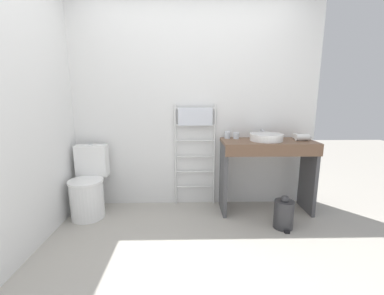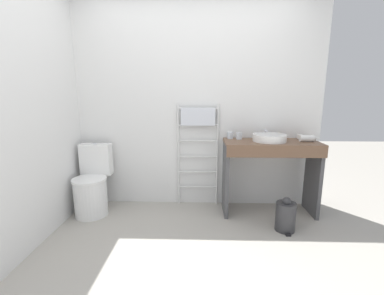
# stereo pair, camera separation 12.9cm
# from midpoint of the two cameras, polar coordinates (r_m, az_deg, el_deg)

# --- Properties ---
(ground_plane) EXTENTS (12.00, 12.00, 0.00)m
(ground_plane) POSITION_cam_midpoint_polar(r_m,az_deg,el_deg) (2.25, 1.34, -26.39)
(ground_plane) COLOR #A8A399
(wall_back) EXTENTS (3.09, 0.12, 2.60)m
(wall_back) POSITION_cam_midpoint_polar(r_m,az_deg,el_deg) (3.21, 1.64, 10.11)
(wall_back) COLOR white
(wall_back) RESTS_ON ground_plane
(wall_side) EXTENTS (0.12, 2.05, 2.60)m
(wall_side) POSITION_cam_midpoint_polar(r_m,az_deg,el_deg) (2.88, -29.86, 8.42)
(wall_side) COLOR white
(wall_side) RESTS_ON ground_plane
(toilet) EXTENTS (0.38, 0.51, 0.81)m
(toilet) POSITION_cam_midpoint_polar(r_m,az_deg,el_deg) (3.24, -20.24, -8.20)
(toilet) COLOR white
(toilet) RESTS_ON ground_plane
(towel_radiator) EXTENTS (0.51, 0.06, 1.27)m
(towel_radiator) POSITION_cam_midpoint_polar(r_m,az_deg,el_deg) (3.13, 2.52, 3.18)
(towel_radiator) COLOR silver
(towel_radiator) RESTS_ON ground_plane
(vanity_counter) EXTENTS (1.06, 0.48, 0.87)m
(vanity_counter) POSITION_cam_midpoint_polar(r_m,az_deg,el_deg) (3.12, 18.13, -3.58)
(vanity_counter) COLOR brown
(vanity_counter) RESTS_ON ground_plane
(sink_basin) EXTENTS (0.37, 0.37, 0.08)m
(sink_basin) POSITION_cam_midpoint_polar(r_m,az_deg,el_deg) (3.05, 18.00, 2.10)
(sink_basin) COLOR white
(sink_basin) RESTS_ON vanity_counter
(faucet) EXTENTS (0.02, 0.10, 0.11)m
(faucet) POSITION_cam_midpoint_polar(r_m,az_deg,el_deg) (3.23, 17.10, 3.20)
(faucet) COLOR silver
(faucet) RESTS_ON vanity_counter
(cup_near_wall) EXTENTS (0.07, 0.07, 0.08)m
(cup_near_wall) POSITION_cam_midpoint_polar(r_m,az_deg,el_deg) (3.12, 9.67, 2.68)
(cup_near_wall) COLOR silver
(cup_near_wall) RESTS_ON vanity_counter
(cup_near_edge) EXTENTS (0.07, 0.07, 0.08)m
(cup_near_edge) POSITION_cam_midpoint_polar(r_m,az_deg,el_deg) (3.11, 11.61, 2.51)
(cup_near_edge) COLOR silver
(cup_near_edge) RESTS_ON vanity_counter
(hair_dryer) EXTENTS (0.20, 0.18, 0.08)m
(hair_dryer) POSITION_cam_midpoint_polar(r_m,az_deg,el_deg) (3.20, 25.24, 1.89)
(hair_dryer) COLOR white
(hair_dryer) RESTS_ON vanity_counter
(trash_bin) EXTENTS (0.20, 0.24, 0.36)m
(trash_bin) POSITION_cam_midpoint_polar(r_m,az_deg,el_deg) (2.92, 21.30, -13.97)
(trash_bin) COLOR #333335
(trash_bin) RESTS_ON ground_plane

